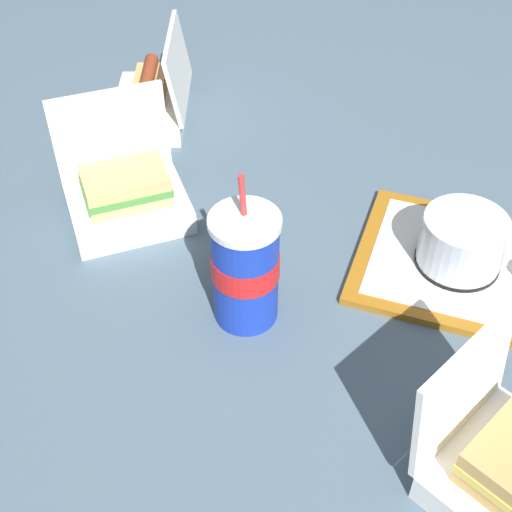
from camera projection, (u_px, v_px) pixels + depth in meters
name	position (u px, v px, depth m)	size (l,w,h in m)	color
ground_plane	(244.00, 258.00, 1.07)	(3.20, 3.20, 0.00)	#4C6070
food_tray	(484.00, 271.00, 1.05)	(0.41, 0.32, 0.01)	#A56619
cake_container	(462.00, 243.00, 1.02)	(0.12, 0.12, 0.08)	black
napkin_stack	(481.00, 239.00, 1.08)	(0.10, 0.10, 0.00)	white
clamshell_hotdog_left	(153.00, 98.00, 1.32)	(0.22, 0.24, 0.17)	white
clamshell_sandwich_corner	(507.00, 462.00, 0.78)	(0.20, 0.21, 0.18)	white
clamshell_sandwich_right	(126.00, 193.00, 1.11)	(0.24, 0.25, 0.18)	white
soda_cup_corner	(245.00, 268.00, 0.93)	(0.09, 0.09, 0.23)	#1938B7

